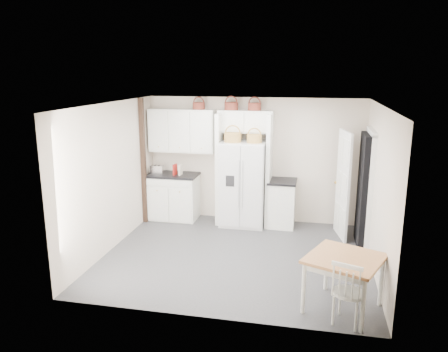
# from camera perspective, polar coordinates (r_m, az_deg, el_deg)

# --- Properties ---
(floor) EXTENTS (4.50, 4.50, 0.00)m
(floor) POSITION_cam_1_polar(r_m,az_deg,el_deg) (7.70, 1.61, -10.36)
(floor) COLOR #363539
(floor) RESTS_ON ground
(ceiling) EXTENTS (4.50, 4.50, 0.00)m
(ceiling) POSITION_cam_1_polar(r_m,az_deg,el_deg) (7.06, 1.75, 9.32)
(ceiling) COLOR white
(ceiling) RESTS_ON wall_back
(wall_back) EXTENTS (4.50, 0.00, 4.50)m
(wall_back) POSITION_cam_1_polar(r_m,az_deg,el_deg) (9.20, 3.89, 2.11)
(wall_back) COLOR beige
(wall_back) RESTS_ON floor
(wall_left) EXTENTS (0.00, 4.00, 4.00)m
(wall_left) POSITION_cam_1_polar(r_m,az_deg,el_deg) (7.97, -14.46, -0.09)
(wall_left) COLOR beige
(wall_left) RESTS_ON floor
(wall_right) EXTENTS (0.00, 4.00, 4.00)m
(wall_right) POSITION_cam_1_polar(r_m,az_deg,el_deg) (7.24, 19.50, -1.82)
(wall_right) COLOR beige
(wall_right) RESTS_ON floor
(refrigerator) EXTENTS (0.90, 0.72, 1.74)m
(refrigerator) POSITION_cam_1_polar(r_m,az_deg,el_deg) (8.96, 2.56, -1.00)
(refrigerator) COLOR silver
(refrigerator) RESTS_ON floor
(base_cab_left) EXTENTS (1.02, 0.65, 0.95)m
(base_cab_left) POSITION_cam_1_polar(r_m,az_deg,el_deg) (9.49, -6.58, -2.74)
(base_cab_left) COLOR white
(base_cab_left) RESTS_ON floor
(base_cab_right) EXTENTS (0.53, 0.63, 0.93)m
(base_cab_right) POSITION_cam_1_polar(r_m,az_deg,el_deg) (9.05, 7.56, -3.65)
(base_cab_right) COLOR white
(base_cab_right) RESTS_ON floor
(dining_table) EXTENTS (1.18, 1.18, 0.75)m
(dining_table) POSITION_cam_1_polar(r_m,az_deg,el_deg) (6.18, 15.30, -13.36)
(dining_table) COLOR #A2723E
(dining_table) RESTS_ON floor
(windsor_chair) EXTENTS (0.51, 0.49, 0.83)m
(windsor_chair) POSITION_cam_1_polar(r_m,az_deg,el_deg) (5.87, 16.00, -14.47)
(windsor_chair) COLOR white
(windsor_chair) RESTS_ON floor
(counter_left) EXTENTS (1.06, 0.69, 0.04)m
(counter_left) POSITION_cam_1_polar(r_m,az_deg,el_deg) (9.36, -6.66, 0.17)
(counter_left) COLOR black
(counter_left) RESTS_ON base_cab_left
(counter_right) EXTENTS (0.57, 0.67, 0.04)m
(counter_right) POSITION_cam_1_polar(r_m,az_deg,el_deg) (8.92, 7.65, -0.68)
(counter_right) COLOR black
(counter_right) RESTS_ON base_cab_right
(toaster) EXTENTS (0.27, 0.16, 0.18)m
(toaster) POSITION_cam_1_polar(r_m,az_deg,el_deg) (9.37, -8.73, 0.82)
(toaster) COLOR silver
(toaster) RESTS_ON counter_left
(cookbook_red) EXTENTS (0.06, 0.16, 0.23)m
(cookbook_red) POSITION_cam_1_polar(r_m,az_deg,el_deg) (9.23, -6.42, 0.86)
(cookbook_red) COLOR #A11B16
(cookbook_red) RESTS_ON counter_left
(cookbook_cream) EXTENTS (0.05, 0.15, 0.22)m
(cookbook_cream) POSITION_cam_1_polar(r_m,az_deg,el_deg) (9.20, -5.72, 0.79)
(cookbook_cream) COLOR beige
(cookbook_cream) RESTS_ON counter_left
(basket_upper_c) EXTENTS (0.25, 0.25, 0.14)m
(basket_upper_c) POSITION_cam_1_polar(r_m,az_deg,el_deg) (9.10, -3.32, 9.13)
(basket_upper_c) COLOR brown
(basket_upper_c) RESTS_ON upper_cabinet
(basket_bridge_a) EXTENTS (0.28, 0.28, 0.16)m
(basket_bridge_a) POSITION_cam_1_polar(r_m,az_deg,el_deg) (8.95, 0.95, 9.12)
(basket_bridge_a) COLOR brown
(basket_bridge_a) RESTS_ON bridge_cabinet
(basket_bridge_b) EXTENTS (0.26, 0.26, 0.15)m
(basket_bridge_b) POSITION_cam_1_polar(r_m,az_deg,el_deg) (8.87, 4.00, 9.03)
(basket_bridge_b) COLOR brown
(basket_bridge_b) RESTS_ON bridge_cabinet
(basket_fridge_a) EXTENTS (0.34, 0.34, 0.18)m
(basket_fridge_a) POSITION_cam_1_polar(r_m,az_deg,el_deg) (8.71, 1.14, 5.06)
(basket_fridge_a) COLOR #9B632A
(basket_fridge_a) RESTS_ON refrigerator
(basket_fridge_b) EXTENTS (0.30, 0.30, 0.16)m
(basket_fridge_b) POSITION_cam_1_polar(r_m,az_deg,el_deg) (8.64, 3.97, 4.88)
(basket_fridge_b) COLOR #9B632A
(basket_fridge_b) RESTS_ON refrigerator
(upper_cabinet) EXTENTS (1.40, 0.34, 0.90)m
(upper_cabinet) POSITION_cam_1_polar(r_m,az_deg,el_deg) (9.26, -5.49, 5.92)
(upper_cabinet) COLOR white
(upper_cabinet) RESTS_ON wall_back
(bridge_cabinet) EXTENTS (1.12, 0.34, 0.45)m
(bridge_cabinet) POSITION_cam_1_polar(r_m,az_deg,el_deg) (8.92, 2.85, 7.14)
(bridge_cabinet) COLOR white
(bridge_cabinet) RESTS_ON wall_back
(fridge_panel_left) EXTENTS (0.08, 0.60, 2.30)m
(fridge_panel_left) POSITION_cam_1_polar(r_m,az_deg,el_deg) (9.05, -0.54, 0.98)
(fridge_panel_left) COLOR white
(fridge_panel_left) RESTS_ON floor
(fridge_panel_right) EXTENTS (0.08, 0.60, 2.30)m
(fridge_panel_right) POSITION_cam_1_polar(r_m,az_deg,el_deg) (8.89, 5.90, 0.68)
(fridge_panel_right) COLOR white
(fridge_panel_right) RESTS_ON floor
(trim_post) EXTENTS (0.09, 0.09, 2.60)m
(trim_post) POSITION_cam_1_polar(r_m,az_deg,el_deg) (9.15, -10.49, 1.85)
(trim_post) COLOR black
(trim_post) RESTS_ON floor
(doorway_void) EXTENTS (0.18, 0.85, 2.05)m
(doorway_void) POSITION_cam_1_polar(r_m,az_deg,el_deg) (8.25, 17.87, -1.82)
(doorway_void) COLOR black
(doorway_void) RESTS_ON floor
(door_slab) EXTENTS (0.21, 0.79, 2.05)m
(door_slab) POSITION_cam_1_polar(r_m,az_deg,el_deg) (8.54, 15.26, -1.13)
(door_slab) COLOR white
(door_slab) RESTS_ON floor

